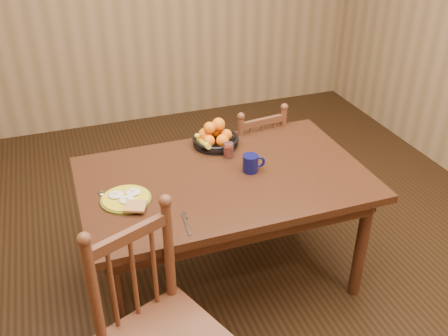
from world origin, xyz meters
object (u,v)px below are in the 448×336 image
object	(u,v)px
breakfast_plate	(126,199)
coffee_mug	(251,163)
chair_near	(159,333)
fruit_bowl	(215,137)
dining_table	(224,188)
chair_far	(251,162)

from	to	relation	value
breakfast_plate	coffee_mug	distance (m)	0.73
chair_near	fruit_bowl	world-z (taller)	chair_near
breakfast_plate	fruit_bowl	bearing A→B (deg)	34.34
dining_table	chair_far	distance (m)	0.77
chair_near	fruit_bowl	size ratio (longest dim) A/B	3.53
chair_near	fruit_bowl	xyz separation A→B (m)	(0.64, 1.11, 0.30)
chair_near	breakfast_plate	xyz separation A→B (m)	(0.01, 0.68, 0.26)
chair_near	chair_far	bearing A→B (deg)	31.18
coffee_mug	chair_near	bearing A→B (deg)	-134.54
fruit_bowl	coffee_mug	bearing A→B (deg)	-76.09
chair_near	coffee_mug	size ratio (longest dim) A/B	7.65
chair_near	dining_table	bearing A→B (deg)	30.21
chair_far	chair_near	world-z (taller)	chair_near
chair_far	breakfast_plate	distance (m)	1.23
dining_table	breakfast_plate	distance (m)	0.57
chair_far	fruit_bowl	bearing A→B (deg)	26.57
fruit_bowl	dining_table	bearing A→B (deg)	-101.01
fruit_bowl	chair_near	bearing A→B (deg)	-119.88
chair_near	coffee_mug	world-z (taller)	chair_near
chair_far	coffee_mug	xyz separation A→B (m)	(-0.26, -0.60, 0.37)
dining_table	breakfast_plate	bearing A→B (deg)	-173.49
coffee_mug	fruit_bowl	bearing A→B (deg)	103.91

